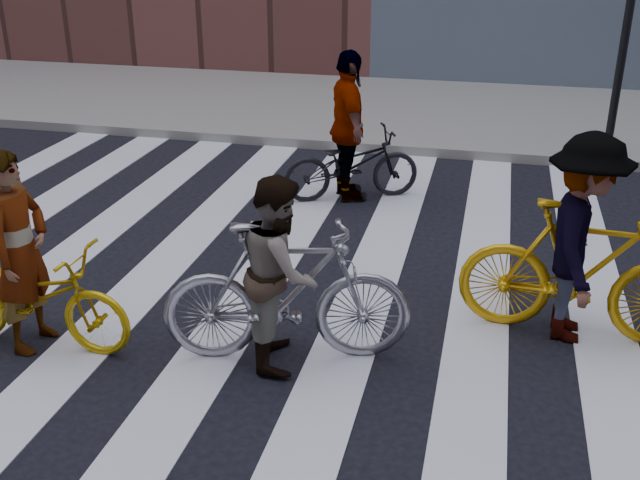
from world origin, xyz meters
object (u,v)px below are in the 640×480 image
(rider_left, at_px, (21,252))
(bike_silver_mid, at_px, (287,293))
(bike_dark_rear, at_px, (351,165))
(bike_yellow_right, at_px, (582,272))
(traffic_signal, at_px, (631,4))
(rider_rear, at_px, (348,127))
(bike_yellow_left, at_px, (34,296))
(rider_right, at_px, (581,240))
(rider_mid, at_px, (280,271))

(rider_left, bearing_deg, bike_silver_mid, -81.15)
(bike_dark_rear, bearing_deg, bike_yellow_right, -163.28)
(traffic_signal, relative_size, rider_rear, 1.73)
(bike_yellow_right, xyz_separation_m, rider_rear, (-2.64, 2.92, 0.34))
(bike_dark_rear, xyz_separation_m, rider_rear, (-0.05, 0.00, 0.49))
(rider_rear, bearing_deg, rider_left, 130.24)
(bike_yellow_left, height_order, bike_yellow_right, bike_yellow_right)
(traffic_signal, distance_m, rider_rear, 4.38)
(bike_yellow_left, bearing_deg, bike_yellow_right, -73.48)
(bike_yellow_right, distance_m, rider_left, 4.74)
(traffic_signal, relative_size, bike_yellow_left, 1.87)
(traffic_signal, xyz_separation_m, bike_yellow_right, (-0.82, -5.26, -1.66))
(traffic_signal, height_order, rider_right, traffic_signal)
(bike_silver_mid, relative_size, rider_mid, 1.27)
(rider_left, distance_m, rider_rear, 4.57)
(bike_silver_mid, bearing_deg, bike_yellow_right, -82.39)
(bike_yellow_left, xyz_separation_m, bike_silver_mid, (2.15, 0.29, 0.15))
(rider_right, bearing_deg, traffic_signal, -6.23)
(bike_dark_rear, bearing_deg, rider_right, -163.83)
(bike_dark_rear, xyz_separation_m, rider_left, (-1.97, -4.15, 0.41))
(rider_left, bearing_deg, rider_rear, -23.59)
(traffic_signal, bearing_deg, bike_dark_rear, -145.59)
(bike_yellow_right, xyz_separation_m, rider_left, (-4.57, -1.23, 0.25))
(rider_mid, height_order, rider_rear, rider_rear)
(rider_mid, xyz_separation_m, rider_right, (2.37, 0.94, 0.12))
(bike_silver_mid, height_order, rider_mid, rider_mid)
(bike_yellow_left, bearing_deg, rider_left, 91.29)
(bike_yellow_left, xyz_separation_m, rider_mid, (2.10, 0.29, 0.34))
(rider_right, bearing_deg, rider_left, 108.41)
(bike_yellow_left, distance_m, bike_silver_mid, 2.17)
(bike_silver_mid, bearing_deg, traffic_signal, -41.24)
(bike_silver_mid, bearing_deg, rider_mid, 76.00)
(bike_dark_rear, bearing_deg, rider_mid, 157.71)
(traffic_signal, height_order, bike_yellow_right, traffic_signal)
(bike_dark_rear, relative_size, rider_mid, 1.10)
(bike_dark_rear, height_order, rider_rear, rider_rear)
(bike_dark_rear, bearing_deg, bike_silver_mid, 158.45)
(bike_yellow_right, relative_size, rider_rear, 1.08)
(bike_silver_mid, xyz_separation_m, bike_yellow_right, (2.37, 0.94, 0.01))
(traffic_signal, xyz_separation_m, bike_silver_mid, (-3.19, -6.19, -1.67))
(rider_left, xyz_separation_m, rider_mid, (2.15, 0.29, -0.07))
(bike_dark_rear, height_order, rider_right, rider_right)
(traffic_signal, bearing_deg, rider_right, -99.41)
(bike_yellow_left, bearing_deg, rider_rear, -23.02)
(bike_yellow_left, xyz_separation_m, bike_yellow_right, (4.52, 1.23, 0.16))
(bike_silver_mid, distance_m, bike_dark_rear, 3.87)
(bike_dark_rear, distance_m, rider_left, 4.61)
(rider_left, height_order, rider_mid, rider_left)
(rider_mid, distance_m, rider_right, 2.55)
(bike_silver_mid, relative_size, bike_yellow_right, 0.98)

